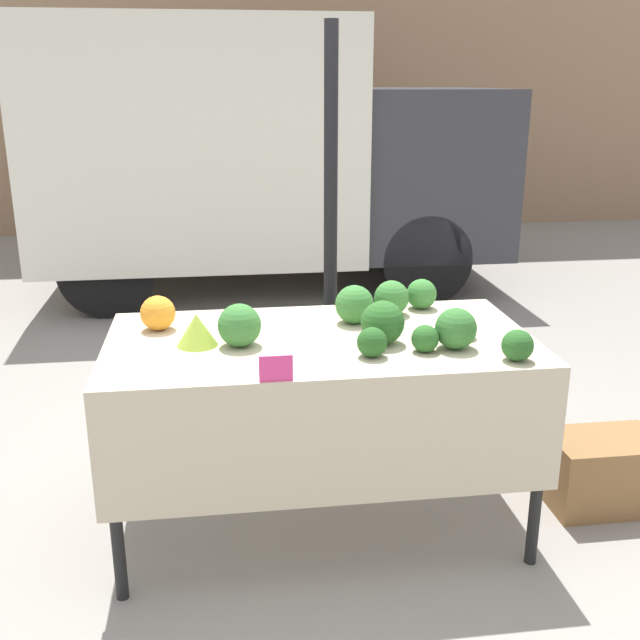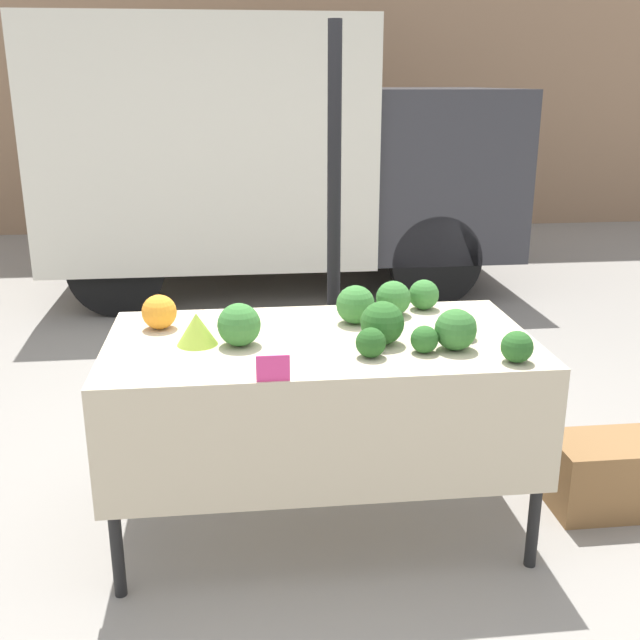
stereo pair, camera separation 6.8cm
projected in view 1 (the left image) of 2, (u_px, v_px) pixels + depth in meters
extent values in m
plane|color=gray|center=(320.00, 523.00, 3.49)|extent=(40.00, 40.00, 0.00)
cylinder|color=black|center=(330.00, 251.00, 3.89)|extent=(0.07, 0.07, 2.25)
cube|color=silver|center=(197.00, 140.00, 7.10)|extent=(2.93, 2.20, 2.12)
cube|color=#333338|center=(418.00, 168.00, 7.47)|extent=(1.41, 2.02, 1.52)
cylinder|color=black|center=(425.00, 259.00, 6.82)|extent=(0.83, 0.22, 0.83)
cylinder|color=black|center=(383.00, 223.00, 8.52)|extent=(0.83, 0.22, 0.83)
cylinder|color=black|center=(107.00, 269.00, 6.46)|extent=(0.83, 0.22, 0.83)
cylinder|color=black|center=(129.00, 230.00, 8.16)|extent=(0.83, 0.22, 0.83)
cube|color=beige|center=(320.00, 341.00, 3.22)|extent=(1.82, 0.95, 0.03)
cube|color=beige|center=(337.00, 447.00, 2.85)|extent=(1.82, 0.01, 0.50)
cylinder|color=black|center=(114.00, 500.00, 2.85)|extent=(0.05, 0.05, 0.89)
cylinder|color=black|center=(539.00, 470.00, 3.07)|extent=(0.05, 0.05, 0.89)
cylinder|color=black|center=(135.00, 409.00, 3.64)|extent=(0.05, 0.05, 0.89)
cylinder|color=black|center=(472.00, 390.00, 3.86)|extent=(0.05, 0.05, 0.89)
sphere|color=orange|center=(158.00, 313.00, 3.29)|extent=(0.15, 0.15, 0.15)
cone|color=#93B238|center=(197.00, 330.00, 3.10)|extent=(0.17, 0.17, 0.14)
sphere|color=#387533|center=(392.00, 298.00, 3.51)|extent=(0.16, 0.16, 0.16)
sphere|color=#285B23|center=(383.00, 323.00, 3.12)|extent=(0.18, 0.18, 0.18)
sphere|color=#387533|center=(422.00, 294.00, 3.60)|extent=(0.15, 0.15, 0.15)
sphere|color=#387533|center=(354.00, 304.00, 3.38)|extent=(0.18, 0.18, 0.18)
sphere|color=#285B23|center=(425.00, 339.00, 3.03)|extent=(0.11, 0.11, 0.11)
sphere|color=#23511E|center=(372.00, 342.00, 2.98)|extent=(0.12, 0.12, 0.12)
sphere|color=#285B23|center=(518.00, 345.00, 2.93)|extent=(0.13, 0.13, 0.13)
sphere|color=#387533|center=(239.00, 325.00, 3.09)|extent=(0.18, 0.18, 0.18)
sphere|color=#387533|center=(462.00, 324.00, 3.20)|extent=(0.12, 0.12, 0.12)
sphere|color=#336B2D|center=(456.00, 329.00, 3.06)|extent=(0.17, 0.17, 0.17)
cube|color=#E53D84|center=(276.00, 369.00, 2.73)|extent=(0.12, 0.01, 0.10)
cube|color=olive|center=(602.00, 471.00, 3.60)|extent=(0.52, 0.35, 0.35)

